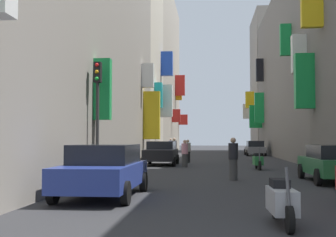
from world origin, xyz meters
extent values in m
plane|color=#2D2D30|center=(0.00, 30.00, 0.00)|extent=(140.00, 140.00, 0.00)
cube|color=gray|center=(-8.00, 14.89, 6.64)|extent=(6.00, 29.78, 13.29)
cube|color=green|center=(-4.68, 13.91, 3.53)|extent=(0.64, 0.37, 2.36)
cube|color=yellow|center=(-4.45, 26.43, 3.17)|extent=(1.09, 0.43, 3.19)
cube|color=white|center=(-4.60, 25.53, 5.71)|extent=(0.79, 0.39, 1.54)
cube|color=#BCB29E|center=(-8.00, 34.17, 9.82)|extent=(6.00, 8.78, 19.64)
cube|color=white|center=(-4.33, 33.17, 4.72)|extent=(1.34, 0.53, 2.62)
cube|color=#19B2BF|center=(-4.70, 32.22, 5.09)|extent=(0.61, 0.60, 2.01)
cube|color=white|center=(-4.36, 33.14, 4.12)|extent=(1.27, 0.47, 1.50)
cube|color=blue|center=(-4.47, 36.84, 8.40)|extent=(1.05, 0.60, 2.17)
cube|color=#9E9384|center=(-8.00, 49.28, 9.46)|extent=(6.00, 21.45, 18.91)
cube|color=red|center=(-4.37, 58.62, 4.25)|extent=(1.25, 0.60, 1.41)
cube|color=red|center=(-4.39, 52.58, 8.32)|extent=(1.22, 0.47, 2.57)
cube|color=yellow|center=(-4.60, 53.45, 7.43)|extent=(0.79, 0.43, 1.79)
cube|color=red|center=(-4.51, 47.88, 4.25)|extent=(0.98, 0.39, 1.49)
cube|color=yellow|center=(4.48, 19.51, 7.84)|extent=(1.04, 0.38, 1.44)
cube|color=green|center=(4.50, 21.60, 4.72)|extent=(1.01, 0.59, 2.96)
cube|color=slate|center=(8.00, 36.10, 7.15)|extent=(6.00, 26.79, 14.31)
cube|color=black|center=(4.62, 44.28, 8.83)|extent=(0.77, 0.58, 2.38)
cube|color=green|center=(4.53, 44.24, 4.85)|extent=(0.95, 0.65, 3.16)
cube|color=green|center=(4.63, 28.15, 8.43)|extent=(0.74, 0.45, 2.19)
cube|color=green|center=(4.33, 46.06, 4.03)|extent=(1.34, 0.52, 2.49)
cube|color=white|center=(4.60, 23.52, 6.57)|extent=(0.80, 0.62, 2.24)
cube|color=gray|center=(8.00, 55.04, 8.75)|extent=(6.00, 9.93, 17.50)
cube|color=yellow|center=(4.46, 54.71, 6.59)|extent=(1.08, 0.65, 2.13)
cube|color=white|center=(4.38, 57.16, 5.27)|extent=(1.24, 0.49, 1.97)
cube|color=#236638|center=(4.04, 14.43, 0.60)|extent=(1.81, 4.33, 0.60)
cube|color=black|center=(4.04, 14.21, 1.14)|extent=(1.59, 2.42, 0.49)
cylinder|color=black|center=(3.13, 15.85, 0.30)|extent=(0.18, 0.60, 0.60)
cylinder|color=black|center=(3.13, 13.00, 0.30)|extent=(0.18, 0.60, 0.60)
cube|color=black|center=(-3.58, 24.39, 0.63)|extent=(1.80, 4.14, 0.67)
cube|color=black|center=(-3.58, 24.60, 1.21)|extent=(1.59, 2.32, 0.49)
cylinder|color=black|center=(-2.68, 23.02, 0.30)|extent=(0.18, 0.60, 0.60)
cylinder|color=black|center=(-4.48, 23.02, 0.30)|extent=(0.18, 0.60, 0.60)
cylinder|color=black|center=(-2.68, 25.76, 0.30)|extent=(0.18, 0.60, 0.60)
cylinder|color=black|center=(-4.48, 25.76, 0.30)|extent=(0.18, 0.60, 0.60)
cube|color=navy|center=(-3.52, 9.44, 0.61)|extent=(1.83, 4.35, 0.63)
cube|color=black|center=(-3.52, 9.65, 1.19)|extent=(1.61, 2.44, 0.53)
cylinder|color=black|center=(-2.61, 8.00, 0.30)|extent=(0.18, 0.60, 0.60)
cylinder|color=black|center=(-4.43, 8.00, 0.30)|extent=(0.18, 0.60, 0.60)
cylinder|color=black|center=(-2.61, 10.87, 0.30)|extent=(0.18, 0.60, 0.60)
cylinder|color=black|center=(-4.43, 10.87, 0.30)|extent=(0.18, 0.60, 0.60)
cube|color=slate|center=(3.66, 40.23, 0.58)|extent=(1.66, 3.94, 0.55)
cube|color=black|center=(3.66, 40.03, 1.13)|extent=(1.46, 2.21, 0.56)
cylinder|color=black|center=(2.83, 41.53, 0.30)|extent=(0.18, 0.60, 0.60)
cylinder|color=black|center=(4.49, 41.53, 0.30)|extent=(0.18, 0.60, 0.60)
cylinder|color=black|center=(2.83, 38.93, 0.30)|extent=(0.18, 0.60, 0.60)
cylinder|color=black|center=(4.49, 38.93, 0.30)|extent=(0.18, 0.60, 0.60)
cube|color=#ADADB2|center=(0.79, 5.84, 0.46)|extent=(0.47, 1.18, 0.45)
cube|color=black|center=(0.78, 6.06, 0.77)|extent=(0.33, 0.57, 0.16)
cylinder|color=#4C4C51|center=(0.80, 5.26, 0.79)|extent=(0.07, 0.27, 0.68)
cylinder|color=black|center=(0.81, 5.11, 0.24)|extent=(0.11, 0.48, 0.48)
cylinder|color=black|center=(0.77, 6.57, 0.24)|extent=(0.11, 0.48, 0.48)
cube|color=#287F3D|center=(1.93, 20.99, 0.46)|extent=(0.48, 1.07, 0.45)
cube|color=black|center=(1.93, 21.19, 0.77)|extent=(0.34, 0.57, 0.16)
cylinder|color=#4C4C51|center=(1.95, 20.46, 0.79)|extent=(0.07, 0.28, 0.68)
cylinder|color=black|center=(1.96, 20.33, 0.24)|extent=(0.12, 0.48, 0.48)
cylinder|color=black|center=(1.91, 21.65, 0.24)|extent=(0.12, 0.48, 0.48)
cylinder|color=#3C3C3C|center=(-2.02, 22.50, 0.38)|extent=(0.34, 0.34, 0.75)
cylinder|color=pink|center=(-2.02, 22.50, 1.05)|extent=(0.40, 0.40, 0.60)
sphere|color=tan|center=(-2.02, 22.50, 1.45)|extent=(0.20, 0.20, 0.20)
cylinder|color=#3D3D3D|center=(0.34, 14.87, 0.40)|extent=(0.43, 0.43, 0.81)
cylinder|color=black|center=(0.34, 14.87, 1.13)|extent=(0.51, 0.51, 0.64)
sphere|color=tan|center=(0.34, 14.87, 1.56)|extent=(0.22, 0.22, 0.22)
cylinder|color=#303030|center=(-4.27, 38.45, 0.40)|extent=(0.45, 0.45, 0.79)
cylinder|color=#335199|center=(-4.27, 38.45, 1.10)|extent=(0.53, 0.53, 0.63)
sphere|color=tan|center=(-4.27, 38.45, 1.52)|extent=(0.21, 0.21, 0.21)
cylinder|color=black|center=(-2.08, 27.04, 0.38)|extent=(0.40, 0.40, 0.75)
cylinder|color=#B2AD9E|center=(-2.08, 27.04, 1.05)|extent=(0.47, 0.47, 0.60)
sphere|color=tan|center=(-2.08, 27.04, 1.45)|extent=(0.20, 0.20, 0.20)
cylinder|color=#3E3E3E|center=(-3.37, 31.54, 0.41)|extent=(0.38, 0.38, 0.82)
cylinder|color=black|center=(-3.37, 31.54, 1.14)|extent=(0.45, 0.45, 0.65)
sphere|color=tan|center=(-3.37, 31.54, 1.57)|extent=(0.22, 0.22, 0.22)
cylinder|color=#2D2D2D|center=(-4.65, 13.05, 1.84)|extent=(0.12, 0.12, 3.68)
cube|color=black|center=(-4.65, 13.05, 4.05)|extent=(0.26, 0.26, 0.75)
sphere|color=red|center=(-4.65, 12.91, 4.30)|extent=(0.14, 0.14, 0.14)
sphere|color=orange|center=(-4.65, 12.91, 4.05)|extent=(0.14, 0.14, 0.14)
sphere|color=green|center=(-4.65, 12.91, 3.80)|extent=(0.14, 0.14, 0.14)
camera|label=1|loc=(-0.53, -2.67, 1.63)|focal=47.21mm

